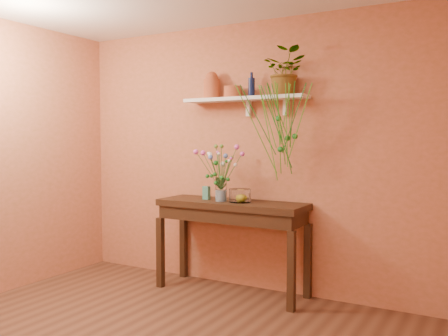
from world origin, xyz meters
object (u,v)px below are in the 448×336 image
at_px(blue_bottle, 252,87).
at_px(terracotta_jug, 212,86).
at_px(bouquet, 219,161).
at_px(sideboard, 231,215).
at_px(glass_bowl, 240,196).
at_px(spider_plant, 286,72).
at_px(glass_vase, 221,191).

bearing_deg(blue_bottle, terracotta_jug, -178.70).
xyz_separation_m(terracotta_jug, bouquet, (0.21, -0.21, -0.76)).
xyz_separation_m(sideboard, glass_bowl, (0.10, -0.02, 0.19)).
height_order(sideboard, spider_plant, spider_plant).
height_order(sideboard, glass_vase, glass_vase).
bearing_deg(bouquet, terracotta_jug, 134.98).
xyz_separation_m(spider_plant, bouquet, (-0.62, -0.19, -0.85)).
height_order(blue_bottle, glass_bowl, blue_bottle).
relative_size(blue_bottle, bouquet, 0.54).
bearing_deg(sideboard, glass_vase, -150.24).
distance_m(spider_plant, glass_vase, 1.31).
height_order(sideboard, blue_bottle, blue_bottle).
relative_size(spider_plant, bouquet, 0.97).
bearing_deg(terracotta_jug, bouquet, -45.02).
bearing_deg(spider_plant, sideboard, -166.34).
relative_size(sideboard, bouquet, 3.34).
bearing_deg(glass_vase, terracotta_jug, 138.95).
xyz_separation_m(sideboard, blue_bottle, (0.14, 0.15, 1.26)).
bearing_deg(spider_plant, glass_vase, -163.72).
bearing_deg(blue_bottle, sideboard, -132.51).
height_order(spider_plant, glass_bowl, spider_plant).
distance_m(blue_bottle, spider_plant, 0.39).
distance_m(spider_plant, glass_bowl, 1.26).
distance_m(sideboard, spider_plant, 1.47).
bearing_deg(bouquet, spider_plant, 16.82).
height_order(blue_bottle, spider_plant, spider_plant).
height_order(sideboard, bouquet, bouquet).
bearing_deg(glass_bowl, spider_plant, 19.06).
relative_size(terracotta_jug, glass_bowl, 1.31).
bearing_deg(sideboard, terracotta_jug, 155.48).
xyz_separation_m(bouquet, glass_bowl, (0.21, 0.05, -0.34)).
relative_size(glass_vase, glass_bowl, 1.10).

